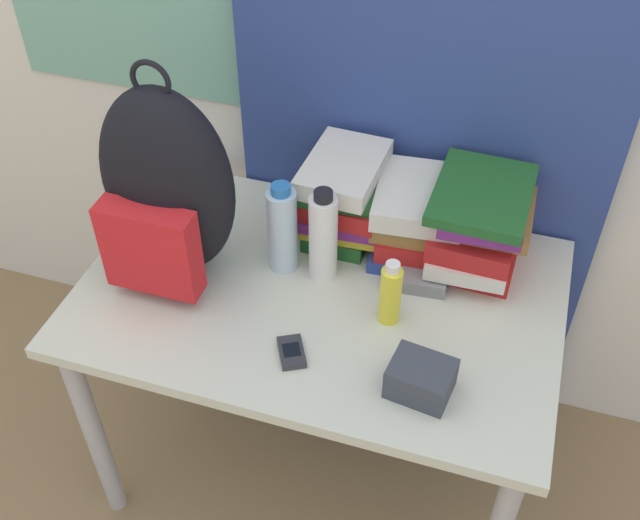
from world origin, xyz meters
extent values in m
cube|color=navy|center=(0.14, 0.76, 1.25)|extent=(0.95, 0.04, 2.50)
cube|color=beige|center=(0.00, 0.36, 0.69)|extent=(1.12, 0.73, 0.03)
cylinder|color=#B2B2B7|center=(-0.50, 0.06, 0.34)|extent=(0.05, 0.05, 0.67)
cylinder|color=#B2B2B7|center=(-0.50, 0.67, 0.34)|extent=(0.05, 0.05, 0.67)
cylinder|color=#B2B2B7|center=(0.50, 0.67, 0.34)|extent=(0.05, 0.05, 0.67)
ellipsoid|color=black|center=(-0.35, 0.35, 0.95)|extent=(0.31, 0.19, 0.48)
cube|color=red|center=(-0.35, 0.24, 0.85)|extent=(0.22, 0.07, 0.22)
torus|color=black|center=(-0.35, 0.35, 1.20)|extent=(0.09, 0.01, 0.09)
cube|color=#1E5623|center=(-0.01, 0.58, 0.73)|extent=(0.15, 0.20, 0.04)
cube|color=yellow|center=(-0.01, 0.59, 0.76)|extent=(0.22, 0.22, 0.03)
cube|color=#6B2370|center=(-0.01, 0.57, 0.79)|extent=(0.23, 0.22, 0.03)
cube|color=red|center=(-0.01, 0.58, 0.83)|extent=(0.23, 0.22, 0.05)
cube|color=#1E5623|center=(-0.01, 0.58, 0.87)|extent=(0.20, 0.22, 0.02)
cube|color=silver|center=(-0.01, 0.59, 0.90)|extent=(0.18, 0.26, 0.05)
cube|color=navy|center=(0.18, 0.58, 0.72)|extent=(0.21, 0.26, 0.03)
cube|color=red|center=(0.19, 0.58, 0.76)|extent=(0.21, 0.23, 0.05)
cube|color=olive|center=(0.18, 0.58, 0.81)|extent=(0.20, 0.22, 0.05)
cube|color=silver|center=(0.18, 0.59, 0.86)|extent=(0.23, 0.26, 0.05)
cube|color=red|center=(0.32, 0.59, 0.72)|extent=(0.22, 0.23, 0.04)
cube|color=silver|center=(0.31, 0.57, 0.76)|extent=(0.19, 0.28, 0.04)
cube|color=red|center=(0.32, 0.58, 0.81)|extent=(0.20, 0.28, 0.05)
cube|color=olive|center=(0.33, 0.59, 0.85)|extent=(0.22, 0.22, 0.04)
cube|color=#6B2370|center=(0.33, 0.57, 0.88)|extent=(0.19, 0.27, 0.02)
cube|color=#1E5623|center=(0.32, 0.58, 0.91)|extent=(0.22, 0.29, 0.03)
cylinder|color=silver|center=(-0.11, 0.42, 0.81)|extent=(0.07, 0.07, 0.22)
cylinder|color=#286BB7|center=(-0.11, 0.42, 0.93)|extent=(0.05, 0.05, 0.02)
cylinder|color=white|center=(-0.01, 0.42, 0.82)|extent=(0.07, 0.07, 0.23)
cylinder|color=black|center=(-0.01, 0.42, 0.94)|extent=(0.04, 0.04, 0.02)
cylinder|color=yellow|center=(0.17, 0.33, 0.78)|extent=(0.05, 0.05, 0.15)
cylinder|color=white|center=(0.17, 0.33, 0.86)|extent=(0.03, 0.03, 0.02)
cube|color=#2D2D33|center=(0.00, 0.16, 0.71)|extent=(0.09, 0.10, 0.02)
cube|color=black|center=(0.00, 0.16, 0.72)|extent=(0.05, 0.05, 0.00)
cube|color=gray|center=(0.21, 0.44, 0.72)|extent=(0.15, 0.07, 0.04)
cube|color=#383D47|center=(0.28, 0.15, 0.74)|extent=(0.14, 0.12, 0.08)
camera|label=1|loc=(0.38, -0.82, 1.94)|focal=42.00mm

